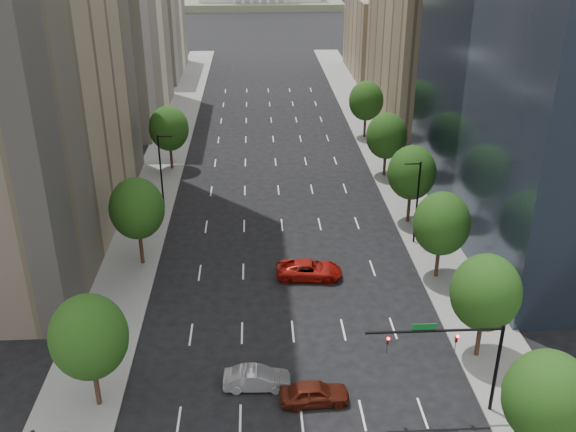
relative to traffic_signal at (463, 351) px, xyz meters
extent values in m
cube|color=slate|center=(-26.03, 30.00, -5.10)|extent=(6.00, 200.00, 0.15)
cube|color=slate|center=(4.97, 30.00, -5.10)|extent=(6.00, 200.00, 0.15)
cube|color=beige|center=(-35.53, 73.00, 12.33)|extent=(14.00, 30.00, 35.00)
cube|color=beige|center=(-35.53, 106.00, 3.83)|extent=(14.00, 26.00, 18.00)
cube|color=#8C7759|center=(14.47, 70.00, 9.83)|extent=(14.00, 30.00, 30.00)
cube|color=#8C7759|center=(14.47, 103.00, 2.83)|extent=(14.00, 26.00, 16.00)
ellipsoid|color=#1A320D|center=(3.47, -5.00, 0.23)|extent=(5.20, 5.20, 5.98)
cylinder|color=#382316|center=(3.47, 6.00, -3.17)|extent=(0.36, 0.36, 4.00)
ellipsoid|color=#1A320D|center=(3.47, 6.00, 0.59)|extent=(5.20, 5.20, 5.98)
cylinder|color=#382316|center=(3.47, 18.00, -3.22)|extent=(0.36, 0.36, 3.90)
ellipsoid|color=#1A320D|center=(3.47, 18.00, 0.44)|extent=(5.20, 5.20, 5.98)
cylinder|color=#382316|center=(3.47, 30.00, -3.12)|extent=(0.36, 0.36, 4.10)
ellipsoid|color=#1A320D|center=(3.47, 30.00, 0.73)|extent=(5.20, 5.20, 5.98)
cylinder|color=#382316|center=(3.47, 44.00, -3.27)|extent=(0.36, 0.36, 3.80)
ellipsoid|color=#1A320D|center=(3.47, 44.00, 0.30)|extent=(5.20, 5.20, 5.98)
cylinder|color=#382316|center=(3.47, 60.00, -3.17)|extent=(0.36, 0.36, 4.00)
ellipsoid|color=#1A320D|center=(3.47, 60.00, 0.59)|extent=(5.20, 5.20, 5.98)
cylinder|color=#382316|center=(-24.53, 2.00, -3.17)|extent=(0.36, 0.36, 4.00)
ellipsoid|color=#1A320D|center=(-24.53, 2.00, 0.59)|extent=(5.20, 5.20, 5.98)
cylinder|color=#382316|center=(-24.53, 22.00, -3.10)|extent=(0.36, 0.36, 4.15)
ellipsoid|color=#1A320D|center=(-24.53, 22.00, 0.80)|extent=(5.20, 5.20, 5.98)
cylinder|color=#382316|center=(-24.53, 48.00, -3.20)|extent=(0.36, 0.36, 3.95)
ellipsoid|color=#1A320D|center=(-24.53, 48.00, 0.52)|extent=(5.20, 5.20, 5.98)
cylinder|color=black|center=(2.97, 25.00, -0.67)|extent=(0.20, 0.20, 9.00)
cylinder|color=black|center=(2.17, 25.00, 3.63)|extent=(1.60, 0.14, 0.14)
cylinder|color=black|center=(-24.03, 35.00, -0.67)|extent=(0.20, 0.20, 9.00)
cylinder|color=black|center=(-23.23, 35.00, 3.63)|extent=(1.60, 0.14, 0.14)
cylinder|color=black|center=(2.47, 0.00, -1.67)|extent=(0.24, 0.24, 7.00)
cylinder|color=black|center=(-2.03, 0.00, 1.63)|extent=(9.00, 0.18, 0.18)
imported|color=black|center=(-0.53, 0.00, 1.08)|extent=(0.18, 0.22, 1.10)
imported|color=black|center=(-5.03, 0.00, 1.08)|extent=(0.18, 0.22, 1.10)
sphere|color=#FF0C07|center=(-0.53, -0.18, 1.28)|extent=(0.20, 0.20, 0.20)
sphere|color=#FF0C07|center=(-5.03, -0.18, 1.28)|extent=(0.20, 0.20, 0.20)
cube|color=#0C591E|center=(-2.73, 0.00, 1.98)|extent=(1.60, 0.06, 0.45)
cube|color=#596647|center=(-10.53, 220.00, -3.92)|extent=(60.00, 40.00, 2.50)
ellipsoid|color=olive|center=(-150.53, 530.00, -38.42)|extent=(380.00, 342.00, 190.00)
ellipsoid|color=olive|center=(29.47, 570.00, -47.17)|extent=(440.00, 396.00, 240.00)
imported|color=#4B170C|center=(-9.53, 1.45, -4.34)|extent=(4.95, 2.21, 1.66)
imported|color=#97979C|center=(-13.53, 3.25, -4.38)|extent=(4.87, 1.84, 1.59)
imported|color=#9A110B|center=(-8.48, 18.55, -4.31)|extent=(6.38, 3.32, 1.72)
camera|label=1|loc=(-13.25, -33.58, 25.83)|focal=40.05mm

